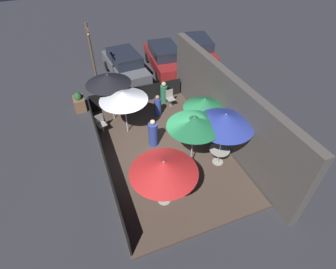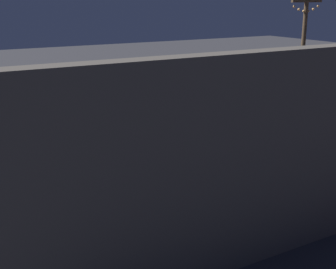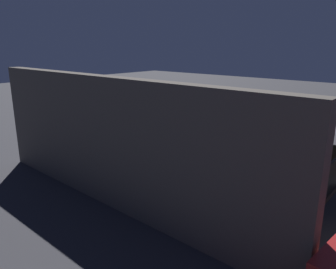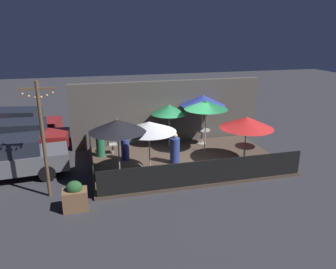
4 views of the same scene
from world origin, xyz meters
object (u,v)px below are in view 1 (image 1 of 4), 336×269
patio_umbrella_1 (225,120)px  patron_0 (158,106)px  dining_table_0 (164,190)px  patio_chair_0 (170,98)px  planter_box (79,102)px  dining_table_1 (219,152)px  patio_umbrella_0 (164,167)px  light_post (93,59)px  patron_1 (153,134)px  patio_umbrella_4 (123,96)px  parked_car_2 (197,49)px  patio_chair_1 (101,123)px  parked_car_1 (164,58)px  patio_umbrella_3 (108,79)px  patio_umbrella_5 (204,103)px  parked_car_0 (125,65)px  patio_umbrella_2 (194,122)px  patron_2 (164,93)px

patio_umbrella_1 → patron_0: 4.54m
dining_table_0 → patron_0: 5.22m
patio_chair_0 → planter_box: size_ratio=0.90×
patio_umbrella_1 → dining_table_1: (0.00, 0.00, -1.65)m
patio_umbrella_0 → light_post: (-8.00, -0.89, 0.38)m
patio_umbrella_1 → dining_table_0: bearing=-70.8°
patron_1 → patio_umbrella_4: bearing=109.5°
dining_table_1 → patron_1: size_ratio=0.61×
patron_1 → parked_car_2: parked_car_2 is taller
dining_table_0 → patio_chair_1: size_ratio=0.95×
patio_chair_1 → parked_car_1: (-5.04, 5.03, 0.23)m
patio_chair_1 → patio_umbrella_3: bearing=120.9°
patio_umbrella_3 → patron_0: size_ratio=2.12×
patio_chair_1 → planter_box: patio_chair_1 is taller
patio_umbrella_1 → dining_table_0: (0.95, -2.74, -1.64)m
patron_0 → patio_umbrella_5: bearing=-104.4°
patio_umbrella_0 → patio_umbrella_4: size_ratio=1.05×
dining_table_0 → patron_1: (-2.97, 0.62, 0.02)m
dining_table_0 → planter_box: planter_box is taller
patio_umbrella_5 → dining_table_0: bearing=-46.8°
dining_table_1 → parked_car_2: parked_car_2 is taller
patron_1 → planter_box: patron_1 is taller
planter_box → patio_umbrella_4: bearing=32.7°
light_post → planter_box: bearing=-52.7°
patron_1 → parked_car_0: size_ratio=0.29×
patio_umbrella_5 → parked_car_0: bearing=-166.2°
patio_chair_1 → planter_box: size_ratio=0.90×
patio_chair_1 → parked_car_1: bearing=118.9°
patio_umbrella_4 → dining_table_0: 4.47m
patio_chair_1 → parked_car_2: bearing=109.6°
patio_umbrella_2 → patio_umbrella_3: size_ratio=1.01×
planter_box → parked_car_2: (-3.07, 8.35, 0.39)m
patio_umbrella_4 → dining_table_1: size_ratio=2.66×
patron_1 → light_post: (-5.03, -1.51, 1.55)m
patio_umbrella_0 → patron_0: patio_umbrella_0 is taller
light_post → patio_umbrella_5: bearing=34.6°
patio_chair_0 → patron_1: patron_1 is taller
patio_umbrella_1 → parked_car_0: (-8.68, -1.66, -1.50)m
patio_umbrella_4 → dining_table_0: size_ratio=2.52×
patio_umbrella_1 → patio_umbrella_5: size_ratio=1.19×
patio_umbrella_0 → patio_umbrella_3: patio_umbrella_3 is taller
planter_box → dining_table_0: bearing=16.2°
patio_umbrella_0 → dining_table_0: bearing=-26.6°
patron_2 → planter_box: (-1.09, -4.33, -0.20)m
patio_chair_0 → patio_chair_1: size_ratio=1.00×
patio_chair_0 → patron_0: bearing=-62.6°
planter_box → patio_chair_1: bearing=16.6°
patio_umbrella_0 → patio_umbrella_3: size_ratio=0.93×
patio_umbrella_1 → dining_table_0: patio_umbrella_1 is taller
patio_umbrella_2 → patron_1: bearing=-150.1°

